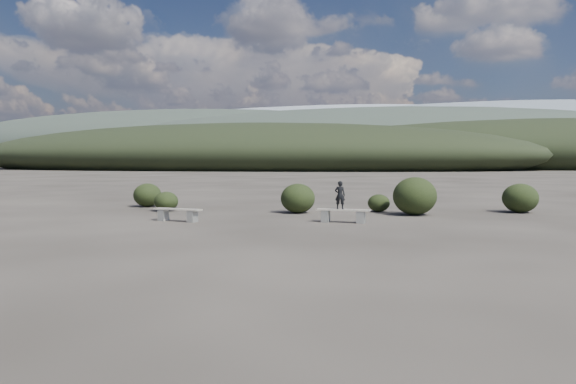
# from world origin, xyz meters

# --- Properties ---
(ground) EXTENTS (1200.00, 1200.00, 0.00)m
(ground) POSITION_xyz_m (0.00, 0.00, 0.00)
(ground) COLOR #2A2521
(ground) RESTS_ON ground
(bench_left) EXTENTS (1.77, 0.72, 0.43)m
(bench_left) POSITION_xyz_m (-4.09, 4.58, 0.26)
(bench_left) COLOR slate
(bench_left) RESTS_ON ground
(bench_right) EXTENTS (1.80, 0.55, 0.44)m
(bench_right) POSITION_xyz_m (1.40, 5.28, 0.27)
(bench_right) COLOR slate
(bench_right) RESTS_ON ground
(seated_person) EXTENTS (0.35, 0.24, 0.93)m
(seated_person) POSITION_xyz_m (1.29, 5.30, 0.91)
(seated_person) COLOR black
(seated_person) RESTS_ON bench_right
(shrub_a) EXTENTS (0.96, 0.96, 0.78)m
(shrub_a) POSITION_xyz_m (-5.94, 7.99, 0.39)
(shrub_a) COLOR black
(shrub_a) RESTS_ON ground
(shrub_b) EXTENTS (1.33, 1.33, 1.14)m
(shrub_b) POSITION_xyz_m (-0.62, 8.20, 0.57)
(shrub_b) COLOR black
(shrub_b) RESTS_ON ground
(shrub_c) EXTENTS (0.87, 0.87, 0.70)m
(shrub_c) POSITION_xyz_m (2.45, 9.27, 0.35)
(shrub_c) COLOR black
(shrub_c) RESTS_ON ground
(shrub_d) EXTENTS (1.62, 1.62, 1.42)m
(shrub_d) POSITION_xyz_m (3.80, 8.25, 0.71)
(shrub_d) COLOR black
(shrub_d) RESTS_ON ground
(shrub_e) EXTENTS (1.36, 1.36, 1.14)m
(shrub_e) POSITION_xyz_m (7.88, 9.98, 0.57)
(shrub_e) COLOR black
(shrub_e) RESTS_ON ground
(shrub_f) EXTENTS (1.21, 1.21, 1.02)m
(shrub_f) POSITION_xyz_m (-7.55, 9.73, 0.51)
(shrub_f) COLOR black
(shrub_f) RESTS_ON ground
(mountain_ridges) EXTENTS (500.00, 400.00, 56.00)m
(mountain_ridges) POSITION_xyz_m (-7.48, 339.06, 10.84)
(mountain_ridges) COLOR black
(mountain_ridges) RESTS_ON ground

